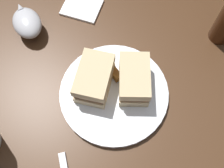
% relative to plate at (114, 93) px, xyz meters
% --- Properties ---
extents(ground_plane, '(6.00, 6.00, 0.00)m').
position_rel_plate_xyz_m(ground_plane, '(0.02, -0.03, -0.72)').
color(ground_plane, black).
extents(dining_table, '(1.05, 0.85, 0.71)m').
position_rel_plate_xyz_m(dining_table, '(0.02, -0.03, -0.37)').
color(dining_table, '#422816').
rests_on(dining_table, ground).
extents(plate, '(0.28, 0.28, 0.02)m').
position_rel_plate_xyz_m(plate, '(0.00, 0.00, 0.00)').
color(plate, white).
rests_on(plate, dining_table).
extents(sandwich_half_left, '(0.11, 0.14, 0.07)m').
position_rel_plate_xyz_m(sandwich_half_left, '(-0.04, -0.04, 0.04)').
color(sandwich_half_left, '#CCB284').
rests_on(sandwich_half_left, plate).
extents(sandwich_half_right, '(0.10, 0.13, 0.07)m').
position_rel_plate_xyz_m(sandwich_half_right, '(0.05, 0.00, 0.04)').
color(sandwich_half_right, '#CCB284').
rests_on(sandwich_half_right, plate).
extents(potato_wedge_front, '(0.06, 0.05, 0.02)m').
position_rel_plate_xyz_m(potato_wedge_front, '(0.03, -0.05, 0.02)').
color(potato_wedge_front, '#AD702D').
rests_on(potato_wedge_front, plate).
extents(potato_wedge_middle, '(0.04, 0.05, 0.02)m').
position_rel_plate_xyz_m(potato_wedge_middle, '(-0.02, -0.06, 0.02)').
color(potato_wedge_middle, '#AD702D').
rests_on(potato_wedge_middle, plate).
extents(potato_wedge_back, '(0.02, 0.05, 0.02)m').
position_rel_plate_xyz_m(potato_wedge_back, '(-0.02, -0.07, 0.02)').
color(potato_wedge_back, gold).
rests_on(potato_wedge_back, plate).
extents(gravy_boat, '(0.13, 0.13, 0.06)m').
position_rel_plate_xyz_m(gravy_boat, '(0.30, -0.09, 0.03)').
color(gravy_boat, '#B7B7BC').
rests_on(gravy_boat, dining_table).
extents(napkin, '(0.12, 0.10, 0.01)m').
position_rel_plate_xyz_m(napkin, '(0.20, -0.22, -0.00)').
color(napkin, white).
rests_on(napkin, dining_table).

